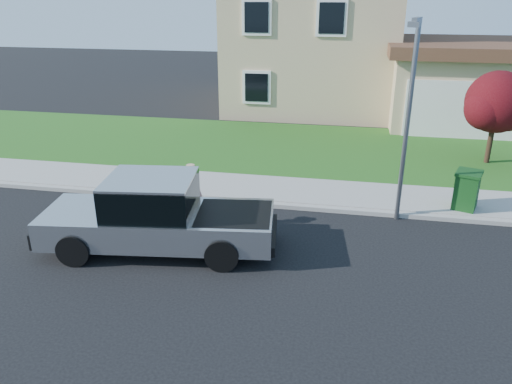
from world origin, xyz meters
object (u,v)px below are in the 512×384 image
Objects in this scene: pickup_truck at (157,217)px; woman at (192,198)px; ornamental_tree at (498,105)px; trash_bin at (467,190)px; street_lamp at (408,112)px.

pickup_truck is 1.33m from woman.
pickup_truck is 3.30× the size of woman.
ornamental_tree reaches higher than pickup_truck.
ornamental_tree is at bearing 89.31° from trash_bin.
pickup_truck reaches higher than trash_bin.
pickup_truck is 1.10× the size of street_lamp.
street_lamp reaches higher than woman.
street_lamp is at bearing -123.30° from ornamental_tree.
ornamental_tree is at bearing 74.73° from street_lamp.
trash_bin is at bearing -179.25° from woman.
woman is at bearing -142.12° from ornamental_tree.
street_lamp is at bearing -137.21° from trash_bin.
ornamental_tree is 0.62× the size of street_lamp.
trash_bin is at bearing 18.29° from pickup_truck.
woman is 7.37m from trash_bin.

